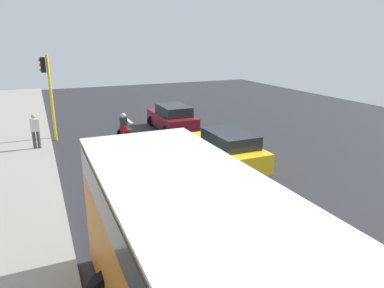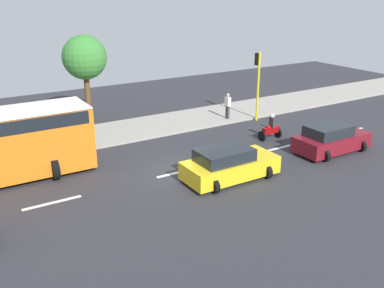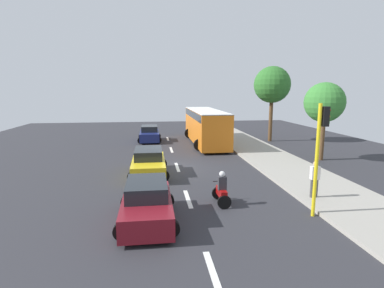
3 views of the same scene
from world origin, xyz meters
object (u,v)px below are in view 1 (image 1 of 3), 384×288
Objects in this scene: car_maroon at (172,118)px; car_yellow_cab at (227,149)px; traffic_light_corner at (48,86)px; motorcycle at (124,130)px; pedestrian_near_signal at (35,130)px.

car_maroon and car_yellow_cab have the same top height.
traffic_light_corner reaches higher than car_yellow_cab.
pedestrian_near_signal is (4.31, -0.05, 0.42)m from motorcycle.
car_yellow_cab is at bearing 133.49° from traffic_light_corner.
traffic_light_corner is at bearing -116.86° from pedestrian_near_signal.
car_yellow_cab is 9.26m from pedestrian_near_signal.
motorcycle is (3.23, 1.35, -0.07)m from car_maroon.
pedestrian_near_signal is at bearing -35.44° from car_yellow_cab.
pedestrian_near_signal is at bearing 63.14° from traffic_light_corner.
traffic_light_corner is at bearing -3.27° from car_maroon.
car_maroon is 6.66m from car_yellow_cab.
car_maroon is 2.72× the size of motorcycle.
traffic_light_corner is (-0.85, -1.68, 1.87)m from pedestrian_near_signal.
car_yellow_cab is 6.22m from motorcycle.
pedestrian_near_signal is at bearing 9.79° from car_maroon.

